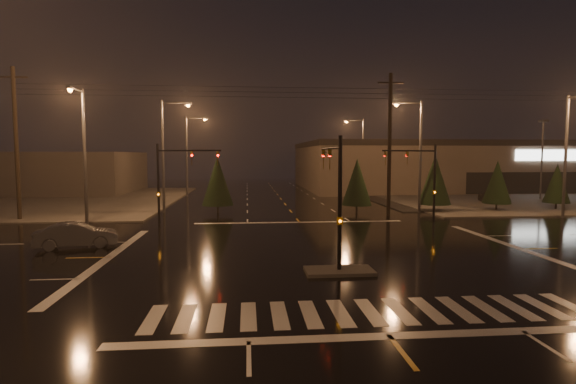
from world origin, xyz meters
name	(u,v)px	position (x,y,z in m)	size (l,w,h in m)	color
ground	(324,253)	(0.00, 0.00, 0.00)	(140.00, 140.00, 0.00)	black
sidewalk_ne	(519,196)	(30.00, 30.00, 0.06)	(36.00, 36.00, 0.12)	#403E3A
sidewalk_nw	(17,201)	(-30.00, 30.00, 0.06)	(36.00, 36.00, 0.12)	#403E3A
median_island	(339,271)	(0.00, -4.00, 0.07)	(3.00, 1.60, 0.15)	#403E3A
crosswalk	(370,312)	(0.00, -9.00, 0.01)	(15.00, 2.60, 0.01)	beige
stop_bar_near	(389,336)	(0.00, -11.00, 0.01)	(16.00, 0.50, 0.01)	beige
stop_bar_far	(299,222)	(0.00, 11.00, 0.01)	(16.00, 0.50, 0.01)	beige
parking_lot	(568,198)	(35.00, 28.00, 0.04)	(50.00, 24.00, 0.08)	black
retail_building	(490,164)	(35.00, 45.99, 3.84)	(60.20, 28.30, 7.20)	brown
commercial_block	(22,173)	(-35.00, 42.00, 2.80)	(30.00, 18.00, 5.60)	#453F3D
signal_mast_median	(336,186)	(0.00, -3.07, 3.75)	(0.25, 4.59, 6.00)	black
signal_mast_ne	(424,173)	(9.50, 10.14, 3.79)	(4.84, 1.86, 6.00)	black
signal_mast_nw	(171,174)	(-9.50, 10.14, 3.79)	(4.84, 1.86, 6.00)	black
streetlight_1	(166,148)	(-11.18, 18.00, 5.80)	(2.77, 0.32, 10.00)	#38383A
streetlight_2	(189,150)	(-11.18, 34.00, 5.80)	(2.77, 0.32, 10.00)	#38383A
streetlight_3	(417,148)	(11.18, 16.00, 5.80)	(2.77, 0.32, 10.00)	#38383A
streetlight_4	(361,151)	(11.18, 36.00, 5.80)	(2.77, 0.32, 10.00)	#38383A
streetlight_5	(83,146)	(-16.00, 11.18, 5.80)	(0.32, 2.77, 10.00)	#38383A
streetlight_6	(569,147)	(22.00, 11.18, 5.80)	(0.32, 2.77, 10.00)	#38383A
utility_pole_0	(16,143)	(-22.00, 14.00, 6.13)	(2.20, 0.32, 12.00)	black
utility_pole_1	(390,144)	(8.00, 14.00, 6.13)	(2.20, 0.32, 12.00)	black
conifer_0	(435,179)	(13.05, 16.34, 2.97)	(2.90, 2.90, 5.24)	black
conifer_1	(497,182)	(19.16, 16.56, 2.70)	(2.56, 2.56, 4.70)	black
conifer_2	(557,183)	(25.06, 16.55, 2.54)	(2.36, 2.36, 4.39)	black
conifer_3	(218,181)	(-6.64, 17.31, 2.89)	(2.80, 2.80, 5.08)	black
conifer_4	(357,182)	(5.80, 16.26, 2.79)	(2.68, 2.68, 4.88)	black
car_parked	(494,197)	(22.40, 22.58, 0.68)	(1.60, 3.97, 1.35)	black
car_crossing	(77,235)	(-13.52, 2.65, 0.71)	(1.50, 4.30, 1.42)	#56595D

